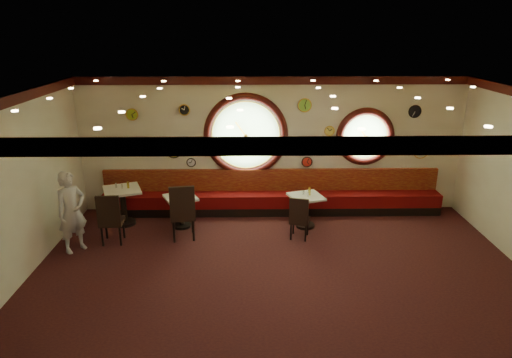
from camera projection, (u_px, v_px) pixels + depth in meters
name	position (u px, v px, depth m)	size (l,w,h in m)	color
floor	(278.00, 270.00, 8.41)	(9.00, 6.00, 0.00)	black
ceiling	(281.00, 95.00, 7.39)	(9.00, 6.00, 0.02)	gold
wall_back	(271.00, 145.00, 10.74)	(9.00, 0.02, 3.20)	beige
wall_front	(298.00, 279.00, 5.05)	(9.00, 0.02, 3.20)	beige
wall_left	(18.00, 190.00, 7.83)	(0.02, 6.00, 3.20)	beige
molding_back	(272.00, 80.00, 10.21)	(9.00, 0.10, 0.18)	#360C09
molding_front	(302.00, 146.00, 4.62)	(9.00, 0.10, 0.18)	#360C09
molding_left	(6.00, 102.00, 7.35)	(0.10, 6.00, 0.18)	#360C09
banquette_base	(271.00, 209.00, 10.95)	(8.00, 0.55, 0.20)	black
banquette_seat	(271.00, 199.00, 10.87)	(8.00, 0.55, 0.30)	#570709
banquette_back	(271.00, 180.00, 10.96)	(8.00, 0.10, 0.55)	#61070F
porthole_left_glass	(246.00, 135.00, 10.65)	(1.66, 1.66, 0.02)	#7EAD67
porthole_left_frame	(246.00, 135.00, 10.63)	(1.98, 1.98, 0.18)	#360C09
porthole_left_ring	(246.00, 135.00, 10.60)	(1.61, 1.61, 0.03)	gold
porthole_right_glass	(365.00, 137.00, 10.71)	(1.10, 1.10, 0.02)	#7EAD67
porthole_right_frame	(365.00, 137.00, 10.69)	(1.38, 1.38, 0.18)	#360C09
porthole_right_ring	(365.00, 137.00, 10.67)	(1.09, 1.09, 0.03)	gold
wall_clock_0	(191.00, 162.00, 10.80)	(0.20, 0.20, 0.03)	white
wall_clock_1	(421.00, 151.00, 10.81)	(0.34, 0.34, 0.03)	silver
wall_clock_2	(132.00, 114.00, 10.41)	(0.26, 0.26, 0.03)	#99BA25
wall_clock_3	(174.00, 150.00, 10.70)	(0.36, 0.36, 0.03)	yellow
wall_clock_4	(329.00, 131.00, 10.61)	(0.22, 0.22, 0.03)	gold
wall_clock_5	(118.00, 148.00, 10.66)	(0.32, 0.32, 0.03)	red
wall_clock_6	(305.00, 105.00, 10.41)	(0.30, 0.30, 0.03)	#82C93E
wall_clock_7	(184.00, 110.00, 10.40)	(0.24, 0.24, 0.03)	black
wall_clock_8	(307.00, 162.00, 10.84)	(0.24, 0.24, 0.03)	red
wall_clock_9	(415.00, 111.00, 10.50)	(0.28, 0.28, 0.03)	black
table_a	(123.00, 202.00, 10.19)	(0.99, 0.99, 0.85)	black
table_b	(181.00, 208.00, 10.07)	(0.86, 0.86, 0.72)	black
table_c	(306.00, 207.00, 10.07)	(0.85, 0.85, 0.74)	black
chair_a	(110.00, 216.00, 9.21)	(0.48, 0.48, 0.68)	black
chair_b	(183.00, 209.00, 9.37)	(0.59, 0.59, 0.75)	black
chair_c	(299.00, 216.00, 9.45)	(0.48, 0.48, 0.58)	black
condiment_a_salt	(116.00, 185.00, 10.15)	(0.04, 0.04, 0.11)	#BABABF
condiment_b_salt	(175.00, 193.00, 10.04)	(0.04, 0.04, 0.10)	#B8B8BC
condiment_c_salt	(304.00, 192.00, 10.02)	(0.04, 0.04, 0.11)	silver
condiment_a_pepper	(122.00, 186.00, 10.10)	(0.03, 0.03, 0.09)	silver
condiment_b_pepper	(180.00, 196.00, 9.90)	(0.04, 0.04, 0.11)	silver
condiment_c_pepper	(308.00, 194.00, 9.91)	(0.04, 0.04, 0.10)	silver
condiment_a_bottle	(128.00, 185.00, 10.11)	(0.05, 0.05, 0.15)	gold
condiment_b_bottle	(187.00, 191.00, 10.09)	(0.05, 0.05, 0.14)	gold
condiment_c_bottle	(309.00, 191.00, 9.99)	(0.06, 0.06, 0.18)	gold
waiter	(72.00, 212.00, 8.89)	(0.60, 0.39, 1.65)	silver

